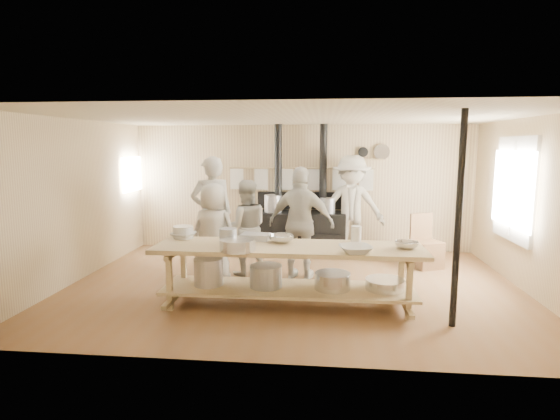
{
  "coord_description": "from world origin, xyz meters",
  "views": [
    {
      "loc": [
        0.46,
        -6.6,
        2.18
      ],
      "look_at": [
        -0.22,
        0.2,
        1.17
      ],
      "focal_mm": 28.0,
      "sensor_mm": 36.0,
      "label": 1
    }
  ],
  "objects_px": {
    "cook_right": "(301,224)",
    "chair": "(426,252)",
    "cook_far_left": "(212,214)",
    "cook_center": "(214,232)",
    "roasting_pan": "(256,237)",
    "prep_table": "(287,269)",
    "cook_by_window": "(351,206)",
    "stove": "(300,228)",
    "cook_left": "(246,228)"
  },
  "relations": [
    {
      "from": "cook_right",
      "to": "chair",
      "type": "xyz_separation_m",
      "value": [
        2.21,
        0.9,
        -0.64
      ]
    },
    {
      "from": "cook_far_left",
      "to": "cook_center",
      "type": "height_order",
      "value": "cook_far_left"
    },
    {
      "from": "cook_right",
      "to": "roasting_pan",
      "type": "relative_size",
      "value": 4.73
    },
    {
      "from": "prep_table",
      "to": "cook_by_window",
      "type": "bearing_deg",
      "value": 70.35
    },
    {
      "from": "cook_far_left",
      "to": "prep_table",
      "type": "bearing_deg",
      "value": 105.13
    },
    {
      "from": "cook_right",
      "to": "chair",
      "type": "bearing_deg",
      "value": -146.42
    },
    {
      "from": "stove",
      "to": "cook_center",
      "type": "xyz_separation_m",
      "value": [
        -1.28,
        -1.96,
        0.28
      ]
    },
    {
      "from": "stove",
      "to": "cook_left",
      "type": "distance_m",
      "value": 1.8
    },
    {
      "from": "cook_left",
      "to": "roasting_pan",
      "type": "distance_m",
      "value": 1.17
    },
    {
      "from": "cook_left",
      "to": "cook_by_window",
      "type": "bearing_deg",
      "value": -158.43
    },
    {
      "from": "roasting_pan",
      "to": "prep_table",
      "type": "bearing_deg",
      "value": -34.32
    },
    {
      "from": "cook_left",
      "to": "stove",
      "type": "bearing_deg",
      "value": -133.57
    },
    {
      "from": "roasting_pan",
      "to": "cook_far_left",
      "type": "bearing_deg",
      "value": 126.29
    },
    {
      "from": "cook_left",
      "to": "cook_right",
      "type": "xyz_separation_m",
      "value": [
        0.95,
        -0.16,
        0.12
      ]
    },
    {
      "from": "prep_table",
      "to": "roasting_pan",
      "type": "xyz_separation_m",
      "value": [
        -0.48,
        0.33,
        0.37
      ]
    },
    {
      "from": "chair",
      "to": "roasting_pan",
      "type": "height_order",
      "value": "chair"
    },
    {
      "from": "stove",
      "to": "prep_table",
      "type": "relative_size",
      "value": 0.72
    },
    {
      "from": "cook_by_window",
      "to": "prep_table",
      "type": "bearing_deg",
      "value": -110.68
    },
    {
      "from": "stove",
      "to": "cook_center",
      "type": "relative_size",
      "value": 1.63
    },
    {
      "from": "stove",
      "to": "cook_center",
      "type": "bearing_deg",
      "value": -123.12
    },
    {
      "from": "cook_far_left",
      "to": "roasting_pan",
      "type": "relative_size",
      "value": 5.12
    },
    {
      "from": "stove",
      "to": "chair",
      "type": "height_order",
      "value": "stove"
    },
    {
      "from": "cook_by_window",
      "to": "roasting_pan",
      "type": "xyz_separation_m",
      "value": [
        -1.5,
        -2.52,
        -0.1
      ]
    },
    {
      "from": "cook_by_window",
      "to": "cook_center",
      "type": "bearing_deg",
      "value": -143.0
    },
    {
      "from": "roasting_pan",
      "to": "cook_left",
      "type": "bearing_deg",
      "value": 107.3
    },
    {
      "from": "stove",
      "to": "cook_by_window",
      "type": "bearing_deg",
      "value": -9.37
    },
    {
      "from": "cook_far_left",
      "to": "roasting_pan",
      "type": "bearing_deg",
      "value": 100.1
    },
    {
      "from": "cook_left",
      "to": "cook_by_window",
      "type": "relative_size",
      "value": 0.81
    },
    {
      "from": "cook_by_window",
      "to": "stove",
      "type": "bearing_deg",
      "value": 169.61
    },
    {
      "from": "cook_far_left",
      "to": "cook_right",
      "type": "xyz_separation_m",
      "value": [
        1.58,
        -0.38,
        -0.08
      ]
    },
    {
      "from": "stove",
      "to": "cook_right",
      "type": "xyz_separation_m",
      "value": [
        0.11,
        -1.73,
        0.4
      ]
    },
    {
      "from": "cook_by_window",
      "to": "chair",
      "type": "bearing_deg",
      "value": -28.0
    },
    {
      "from": "cook_right",
      "to": "chair",
      "type": "height_order",
      "value": "cook_right"
    },
    {
      "from": "cook_right",
      "to": "prep_table",
      "type": "bearing_deg",
      "value": 96.2
    },
    {
      "from": "cook_right",
      "to": "roasting_pan",
      "type": "bearing_deg",
      "value": 69.21
    },
    {
      "from": "cook_far_left",
      "to": "chair",
      "type": "relative_size",
      "value": 2.07
    },
    {
      "from": "cook_by_window",
      "to": "chair",
      "type": "xyz_separation_m",
      "value": [
        1.31,
        -0.67,
        -0.71
      ]
    },
    {
      "from": "cook_center",
      "to": "cook_by_window",
      "type": "bearing_deg",
      "value": -128.47
    },
    {
      "from": "cook_far_left",
      "to": "roasting_pan",
      "type": "distance_m",
      "value": 1.66
    },
    {
      "from": "prep_table",
      "to": "cook_left",
      "type": "relative_size",
      "value": 2.23
    },
    {
      "from": "cook_center",
      "to": "cook_right",
      "type": "xyz_separation_m",
      "value": [
        1.4,
        0.23,
        0.13
      ]
    },
    {
      "from": "cook_far_left",
      "to": "cook_by_window",
      "type": "bearing_deg",
      "value": 179.37
    },
    {
      "from": "cook_right",
      "to": "cook_center",
      "type": "bearing_deg",
      "value": 20.73
    },
    {
      "from": "cook_center",
      "to": "chair",
      "type": "xyz_separation_m",
      "value": [
        3.61,
        1.13,
        -0.51
      ]
    },
    {
      "from": "cook_by_window",
      "to": "chair",
      "type": "distance_m",
      "value": 1.63
    },
    {
      "from": "cook_by_window",
      "to": "cook_far_left",
      "type": "bearing_deg",
      "value": -155.46
    },
    {
      "from": "stove",
      "to": "cook_right",
      "type": "relative_size",
      "value": 1.41
    },
    {
      "from": "prep_table",
      "to": "cook_right",
      "type": "height_order",
      "value": "cook_right"
    },
    {
      "from": "stove",
      "to": "chair",
      "type": "bearing_deg",
      "value": -19.73
    },
    {
      "from": "cook_center",
      "to": "cook_right",
      "type": "distance_m",
      "value": 1.42
    }
  ]
}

